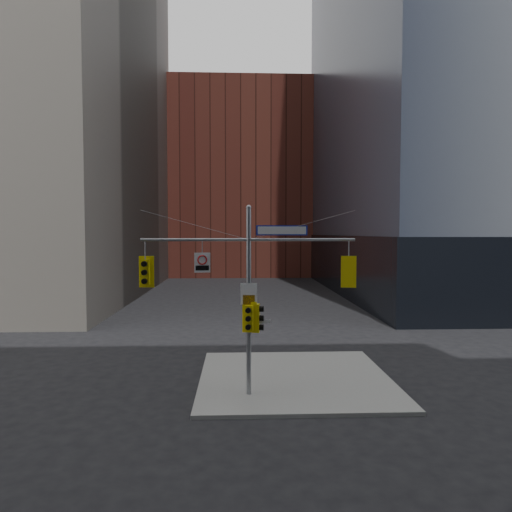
{
  "coord_description": "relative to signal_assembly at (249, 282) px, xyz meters",
  "views": [
    {
      "loc": [
        -0.4,
        -15.0,
        6.25
      ],
      "look_at": [
        0.27,
        2.0,
        5.39
      ],
      "focal_mm": 32.0,
      "sensor_mm": 36.0,
      "label": 1
    }
  ],
  "objects": [
    {
      "name": "street_blade_ew",
      "position": [
        0.45,
        0.01,
        -1.51
      ],
      "size": [
        0.72,
        0.05,
        0.14
      ],
      "rotation": [
        0.0,
        0.0,
        0.04
      ],
      "color": "silver",
      "rests_on": "ground"
    },
    {
      "name": "sidewalk_corner",
      "position": [
        2.0,
        2.01,
        -4.34
      ],
      "size": [
        8.0,
        8.0,
        0.15
      ],
      "primitive_type": "cube",
      "color": "gray",
      "rests_on": "ground"
    },
    {
      "name": "traffic_light_pole_front",
      "position": [
        0.0,
        -0.27,
        -1.31
      ],
      "size": [
        0.55,
        0.49,
        1.15
      ],
      "rotation": [
        0.0,
        0.0,
        -0.18
      ],
      "color": "#DAC40B",
      "rests_on": "ground"
    },
    {
      "name": "ground",
      "position": [
        0.0,
        -1.99,
        -4.42
      ],
      "size": [
        160.0,
        160.0,
        0.0
      ],
      "primitive_type": "plane",
      "color": "black",
      "rests_on": "ground"
    },
    {
      "name": "regulatory_sign_arm",
      "position": [
        -1.73,
        -0.02,
        0.76
      ],
      "size": [
        0.59,
        0.11,
        0.74
      ],
      "rotation": [
        0.0,
        0.0,
        0.11
      ],
      "color": "silver",
      "rests_on": "ground"
    },
    {
      "name": "traffic_light_west_arm",
      "position": [
        -3.84,
        0.01,
        0.38
      ],
      "size": [
        0.57,
        0.46,
        1.19
      ],
      "rotation": [
        0.0,
        0.0,
        -0.05
      ],
      "color": "#DAC40B",
      "rests_on": "ground"
    },
    {
      "name": "brick_midrise",
      "position": [
        0.0,
        56.01,
        9.58
      ],
      "size": [
        26.0,
        20.0,
        28.0
      ],
      "primitive_type": "cube",
      "color": "brown",
      "rests_on": "ground"
    },
    {
      "name": "street_blade_ns",
      "position": [
        0.0,
        0.46,
        -1.46
      ],
      "size": [
        0.09,
        0.76,
        0.15
      ],
      "rotation": [
        0.0,
        0.0,
        -0.08
      ],
      "color": "#145926",
      "rests_on": "ground"
    },
    {
      "name": "regulatory_sign_pole",
      "position": [
        0.0,
        -0.11,
        -0.45
      ],
      "size": [
        0.61,
        0.08,
        0.8
      ],
      "rotation": [
        0.0,
        0.0,
        -0.06
      ],
      "color": "silver",
      "rests_on": "ground"
    },
    {
      "name": "street_sign_blade",
      "position": [
        1.24,
        0.0,
        1.93
      ],
      "size": [
        1.93,
        0.13,
        0.38
      ],
      "rotation": [
        0.0,
        0.0,
        0.04
      ],
      "color": "#11229E",
      "rests_on": "ground"
    },
    {
      "name": "signal_assembly",
      "position": [
        0.0,
        0.0,
        0.0
      ],
      "size": [
        8.0,
        0.8,
        7.3
      ],
      "color": "gray",
      "rests_on": "ground"
    },
    {
      "name": "podium_ne",
      "position": [
        28.0,
        30.01,
        -1.42
      ],
      "size": [
        36.4,
        36.4,
        6.0
      ],
      "primitive_type": "cube",
      "color": "black",
      "rests_on": "ground"
    },
    {
      "name": "traffic_light_pole_side",
      "position": [
        0.32,
        -0.0,
        -1.37
      ],
      "size": [
        0.44,
        0.38,
        1.06
      ],
      "rotation": [
        0.0,
        0.0,
        1.41
      ],
      "color": "#DAC40B",
      "rests_on": "ground"
    },
    {
      "name": "traffic_light_east_arm",
      "position": [
        3.77,
        0.0,
        0.38
      ],
      "size": [
        0.56,
        0.52,
        1.19
      ],
      "rotation": [
        0.0,
        0.0,
        2.91
      ],
      "color": "#DAC40B",
      "rests_on": "ground"
    }
  ]
}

